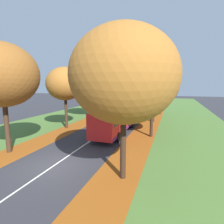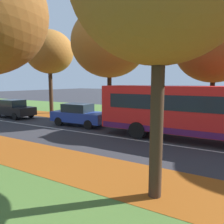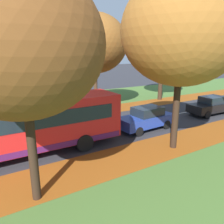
{
  "view_description": "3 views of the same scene",
  "coord_description": "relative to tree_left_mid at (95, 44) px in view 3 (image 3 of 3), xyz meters",
  "views": [
    {
      "loc": [
        7.63,
        -9.38,
        5.64
      ],
      "look_at": [
        0.14,
        12.01,
        2.01
      ],
      "focal_mm": 28.0,
      "sensor_mm": 36.0,
      "label": 1
    },
    {
      "loc": [
        -10.86,
        7.69,
        3.19
      ],
      "look_at": [
        1.6,
        14.94,
        1.22
      ],
      "focal_mm": 35.0,
      "sensor_mm": 36.0,
      "label": 2
    },
    {
      "loc": [
        13.11,
        8.04,
        5.28
      ],
      "look_at": [
        0.63,
        15.61,
        1.34
      ],
      "focal_mm": 35.0,
      "sensor_mm": 36.0,
      "label": 3
    }
  ],
  "objects": [
    {
      "name": "leaf_litter_left",
      "position": [
        0.85,
        -3.46,
        -6.11
      ],
      "size": [
        2.8,
        60.0,
        0.0
      ],
      "primitive_type": "cube",
      "color": "#8C4714",
      "rests_on": "grass_verge_left"
    },
    {
      "name": "tree_right_near",
      "position": [
        11.04,
        -8.16,
        -0.59
      ],
      "size": [
        5.29,
        5.29,
        7.92
      ],
      "color": "black",
      "rests_on": "ground"
    },
    {
      "name": "tree_left_mid",
      "position": [
        0.0,
        0.0,
        0.0
      ],
      "size": [
        5.97,
        5.97,
        8.81
      ],
      "color": "#422D1E",
      "rests_on": "ground"
    },
    {
      "name": "tree_left_far",
      "position": [
        -0.05,
        8.41,
        1.48
      ],
      "size": [
        6.02,
        6.02,
        10.34
      ],
      "color": "#382619",
      "rests_on": "ground"
    },
    {
      "name": "road_centre_line",
      "position": [
        5.45,
        2.54,
        -6.11
      ],
      "size": [
        0.12,
        80.0,
        0.01
      ],
      "primitive_type": "cube",
      "color": "silver",
      "rests_on": "ground"
    },
    {
      "name": "leaf_litter_right",
      "position": [
        10.05,
        -3.46,
        -6.11
      ],
      "size": [
        2.8,
        60.0,
        0.0
      ],
      "primitive_type": "cube",
      "color": "#8C4714",
      "rests_on": "grass_verge_right"
    },
    {
      "name": "car_blue_lead",
      "position": [
        7.13,
        0.35,
        -5.3
      ],
      "size": [
        1.94,
        4.28,
        1.62
      ],
      "color": "#233D9E",
      "rests_on": "ground"
    },
    {
      "name": "bus",
      "position": [
        6.99,
        -7.78,
        -4.41
      ],
      "size": [
        2.7,
        10.41,
        2.98
      ],
      "color": "red",
      "rests_on": "ground"
    },
    {
      "name": "grass_verge_left",
      "position": [
        -3.75,
        2.54,
        -6.11
      ],
      "size": [
        12.0,
        90.0,
        0.01
      ],
      "primitive_type": "cube",
      "color": "#476B2D",
      "rests_on": "ground"
    },
    {
      "name": "car_black_following",
      "position": [
        7.05,
        7.77,
        -5.3
      ],
      "size": [
        1.94,
        4.28,
        1.62
      ],
      "color": "black",
      "rests_on": "ground"
    },
    {
      "name": "tree_right_mid",
      "position": [
        10.4,
        -0.32,
        0.25
      ],
      "size": [
        6.26,
        6.26,
        9.19
      ],
      "color": "black",
      "rests_on": "ground"
    }
  ]
}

